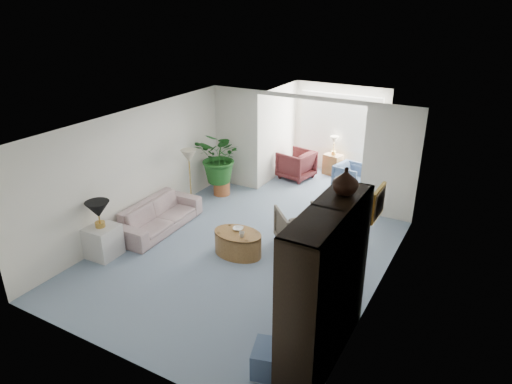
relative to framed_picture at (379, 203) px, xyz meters
The scene contains 26 objects.
floor 2.99m from the framed_picture, behind, with size 6.00×6.00×0.00m, color gray.
sunroom_floor 5.16m from the framed_picture, 120.36° to the left, with size 2.60×2.60×0.00m, color gray.
back_pier_left 5.37m from the framed_picture, 144.59° to the left, with size 1.20×0.12×2.50m, color silver.
back_pier_right 3.18m from the framed_picture, 100.24° to the left, with size 1.20×0.12×2.50m, color silver.
back_header 4.03m from the framed_picture, 128.43° to the left, with size 2.60×0.12×0.10m, color silver.
window_pane 5.83m from the framed_picture, 114.98° to the left, with size 2.20×0.02×1.50m, color white.
window_blinds 5.81m from the framed_picture, 115.11° to the left, with size 2.20×0.02×1.50m, color white.
framed_picture is the anchor object (origin of this frame).
sofa 4.74m from the framed_picture, behind, with size 2.04×0.80×0.60m, color #BFB1A1.
end_table 5.05m from the framed_picture, 166.94° to the right, with size 0.55×0.55×0.60m, color silver.
table_lamp 4.91m from the framed_picture, 166.94° to the right, with size 0.44×0.44×0.30m, color black.
floor_lamp 4.81m from the framed_picture, 162.64° to the left, with size 0.36×0.36×0.28m, color beige.
coffee_table 2.96m from the framed_picture, behind, with size 0.95×0.95×0.45m, color olive.
coffee_bowl 2.90m from the framed_picture, behind, with size 0.20×0.20×0.05m, color white.
coffee_cup 2.69m from the framed_picture, behind, with size 0.10×0.10×0.10m, color #B9B2A2.
wingback_chair 2.39m from the framed_picture, 148.06° to the left, with size 0.82×0.84×0.76m, color #5D574A.
side_table_dark 2.18m from the framed_picture, 126.23° to the left, with size 0.51×0.41×0.61m, color black.
entertainment_cabinet 1.61m from the framed_picture, 98.92° to the right, with size 0.52×1.95×2.17m, color black.
cabinet_urn 1.18m from the framed_picture, 103.40° to the right, with size 0.34×0.34×0.35m, color black.
ottoman 2.69m from the framed_picture, 107.14° to the right, with size 0.47×0.47×0.37m, color #4B5D82.
plant_pot 5.23m from the framed_picture, 151.23° to the left, with size 0.40×0.40×0.32m, color #A55930.
house_plant 5.05m from the framed_picture, 151.23° to the left, with size 1.16×1.00×1.29m, color #1F5A1F.
sunroom_chair_blue 4.84m from the framed_picture, 112.14° to the left, with size 0.69×0.71×0.64m, color #4B5D82.
sunroom_chair_maroon 5.55m from the framed_picture, 127.09° to the left, with size 0.81×0.83×0.76m, color maroon.
sunroom_table 5.81m from the framed_picture, 116.33° to the left, with size 0.46×0.36×0.56m, color olive.
shelf_clutter 1.71m from the framed_picture, 100.07° to the right, with size 0.30×1.26×1.06m.
Camera 1 is at (3.85, -6.29, 4.50)m, focal length 32.04 mm.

